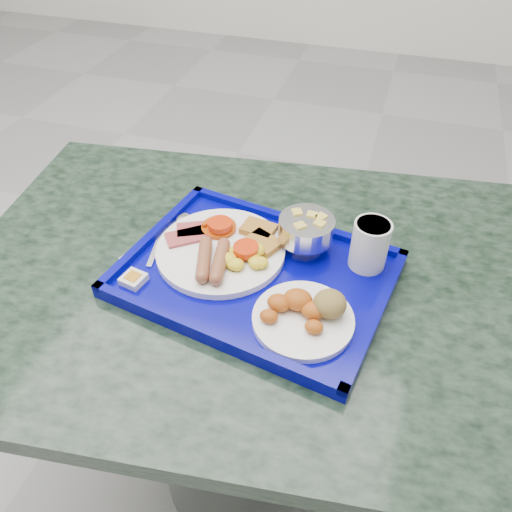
{
  "coord_description": "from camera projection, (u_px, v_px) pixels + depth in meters",
  "views": [
    {
      "loc": [
        0.77,
        -0.83,
        1.35
      ],
      "look_at": [
        0.58,
        -0.22,
        0.77
      ],
      "focal_mm": 35.0,
      "sensor_mm": 36.0,
      "label": 1
    }
  ],
  "objects": [
    {
      "name": "floor",
      "position": [
        110.0,
        350.0,
        1.66
      ],
      "size": [
        6.0,
        6.0,
        0.0
      ],
      "primitive_type": "plane",
      "color": "#9D9C9F",
      "rests_on": "ground"
    },
    {
      "name": "table",
      "position": [
        267.0,
        337.0,
        1.03
      ],
      "size": [
        1.23,
        0.9,
        0.72
      ],
      "rotation": [
        0.0,
        0.0,
        0.12
      ],
      "color": "gray",
      "rests_on": "floor"
    },
    {
      "name": "tray",
      "position": [
        256.0,
        275.0,
        0.89
      ],
      "size": [
        0.51,
        0.41,
        0.03
      ],
      "rotation": [
        0.0,
        0.0,
        -0.17
      ],
      "color": "#03038C",
      "rests_on": "table"
    },
    {
      "name": "main_plate",
      "position": [
        225.0,
        249.0,
        0.92
      ],
      "size": [
        0.24,
        0.24,
        0.04
      ],
      "rotation": [
        0.0,
        0.0,
        0.15
      ],
      "color": "white",
      "rests_on": "tray"
    },
    {
      "name": "bread_plate",
      "position": [
        307.0,
        313.0,
        0.8
      ],
      "size": [
        0.16,
        0.16,
        0.05
      ],
      "rotation": [
        0.0,
        0.0,
        0.42
      ],
      "color": "white",
      "rests_on": "tray"
    },
    {
      "name": "fruit_bowl",
      "position": [
        306.0,
        229.0,
        0.91
      ],
      "size": [
        0.1,
        0.1,
        0.07
      ],
      "color": "silver",
      "rests_on": "tray"
    },
    {
      "name": "juice_cup",
      "position": [
        370.0,
        243.0,
        0.87
      ],
      "size": [
        0.07,
        0.07,
        0.09
      ],
      "color": "silver",
      "rests_on": "tray"
    },
    {
      "name": "spoon",
      "position": [
        176.0,
        226.0,
        0.98
      ],
      "size": [
        0.05,
        0.17,
        0.01
      ],
      "rotation": [
        0.0,
        0.0,
        0.19
      ],
      "color": "silver",
      "rests_on": "tray"
    },
    {
      "name": "knife",
      "position": [
        154.0,
        238.0,
        0.96
      ],
      "size": [
        0.07,
        0.16,
        0.0
      ],
      "primitive_type": "cube",
      "rotation": [
        0.0,
        0.0,
        -0.38
      ],
      "color": "silver",
      "rests_on": "tray"
    },
    {
      "name": "jam_packet",
      "position": [
        133.0,
        279.0,
        0.87
      ],
      "size": [
        0.04,
        0.04,
        0.02
      ],
      "rotation": [
        0.0,
        0.0,
        -0.2
      ],
      "color": "white",
      "rests_on": "tray"
    }
  ]
}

